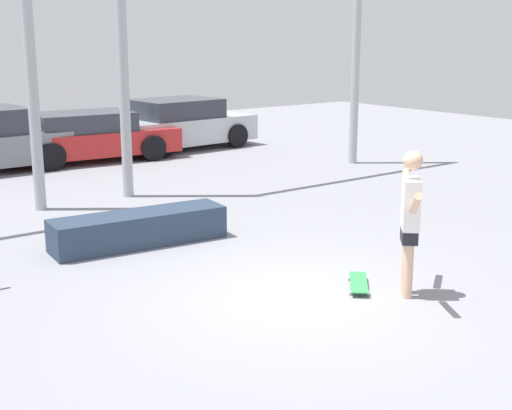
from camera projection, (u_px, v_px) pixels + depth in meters
name	position (u px, v px, depth m)	size (l,w,h in m)	color
ground_plane	(299.00, 296.00, 8.58)	(36.00, 36.00, 0.00)	gray
skateboarder	(410.00, 215.00, 8.39)	(1.08, 1.13, 1.77)	#DBAD89
skateboard	(359.00, 283.00, 8.87)	(0.69, 0.71, 0.08)	#338C4C
grind_box	(139.00, 229.00, 10.64)	(2.62, 0.68, 0.49)	#28384C
parked_car_red	(89.00, 137.00, 17.57)	(4.35, 2.14, 1.21)	red
parked_car_silver	(180.00, 124.00, 19.47)	(4.10, 2.23, 1.36)	#B7BABF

